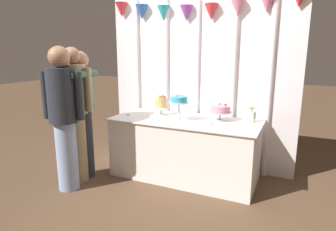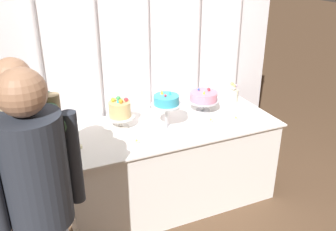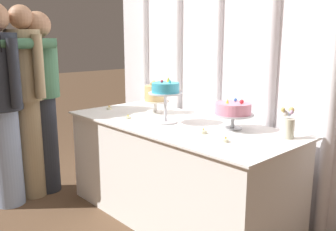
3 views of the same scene
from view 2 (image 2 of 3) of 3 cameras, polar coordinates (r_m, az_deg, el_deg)
ground_plane at (r=3.51m, az=0.83°, el=-13.55°), size 24.00×24.00×0.00m
draped_curtain at (r=3.42m, az=-2.86°, el=10.99°), size 2.64×0.18×2.50m
cake_table at (r=3.37m, az=0.15°, el=-7.39°), size 1.87×0.81×0.77m
cake_display_leftmost at (r=3.10m, az=-7.39°, el=0.76°), size 0.24×0.24×0.27m
cake_display_center at (r=3.01m, az=-0.26°, el=1.86°), size 0.26×0.26×0.34m
cake_display_rightmost at (r=3.41m, az=5.45°, el=2.81°), size 0.29×0.29×0.22m
flower_vase at (r=3.68m, az=10.06°, el=3.34°), size 0.09×0.11×0.20m
tealight_far_left at (r=2.90m, az=-13.44°, el=-4.66°), size 0.05×0.05×0.03m
tealight_near_left at (r=2.90m, az=-4.83°, el=-4.06°), size 0.05×0.05×0.03m
tealight_near_right at (r=3.25m, az=6.53°, el=-0.84°), size 0.05×0.05×0.04m
tealight_far_right at (r=3.32m, az=10.36°, el=-0.51°), size 0.04×0.04×0.03m
guest_man_pink_jacket at (r=2.31m, az=-20.25°, el=-9.60°), size 0.45×0.35×1.67m
guest_girl_blue_dress at (r=2.43m, az=-20.93°, el=-8.33°), size 0.45×0.59×1.62m
guest_man_dark_suit at (r=2.13m, az=-18.89°, el=-12.80°), size 0.49×0.40×1.67m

